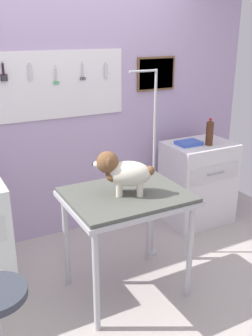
# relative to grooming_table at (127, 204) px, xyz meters

# --- Properties ---
(ground) EXTENTS (4.40, 4.00, 0.04)m
(ground) POSITION_rel_grooming_table_xyz_m (0.01, -0.11, -0.77)
(ground) COLOR #B1A9A1
(rear_wall_panel) EXTENTS (4.00, 0.11, 2.30)m
(rear_wall_panel) POSITION_rel_grooming_table_xyz_m (0.02, 1.17, 0.41)
(rear_wall_panel) COLOR #B49EC3
(rear_wall_panel) RESTS_ON ground
(grooming_table) EXTENTS (0.89, 0.70, 0.84)m
(grooming_table) POSITION_rel_grooming_table_xyz_m (0.00, 0.00, 0.00)
(grooming_table) COLOR #B7B7BC
(grooming_table) RESTS_ON ground
(grooming_arm) EXTENTS (0.29, 0.11, 1.67)m
(grooming_arm) POSITION_rel_grooming_table_xyz_m (0.45, 0.37, 0.03)
(grooming_arm) COLOR #B7B7BC
(grooming_arm) RESTS_ON ground
(dog) EXTENTS (0.43, 0.33, 0.32)m
(dog) POSITION_rel_grooming_table_xyz_m (-0.03, 0.00, 0.26)
(dog) COLOR beige
(dog) RESTS_ON grooming_table
(cabinet_right) EXTENTS (0.68, 0.54, 0.86)m
(cabinet_right) POSITION_rel_grooming_table_xyz_m (1.24, 0.72, -0.32)
(cabinet_right) COLOR silver
(cabinet_right) RESTS_ON ground
(soda_bottle) EXTENTS (0.07, 0.07, 0.27)m
(soda_bottle) POSITION_rel_grooming_table_xyz_m (1.27, 0.63, 0.24)
(soda_bottle) COLOR #4D2918
(soda_bottle) RESTS_ON cabinet_right
(supply_tray) EXTENTS (0.24, 0.18, 0.04)m
(supply_tray) POSITION_rel_grooming_table_xyz_m (1.10, 0.73, 0.13)
(supply_tray) COLOR #3C5EC4
(supply_tray) RESTS_ON cabinet_right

